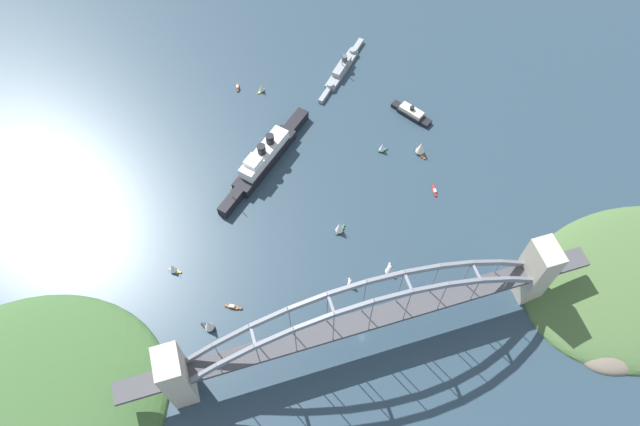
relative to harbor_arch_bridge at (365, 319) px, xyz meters
The scene contains 17 objects.
ground_plane 25.97m from the harbor_arch_bridge, ahead, with size 1400.00×1400.00×0.00m, color #283D4C.
harbor_arch_bridge is the anchor object (origin of this frame).
headland_west_shore 185.40m from the harbor_arch_bridge, behind, with size 154.22×130.10×24.60m.
ocean_liner 134.02m from the harbor_arch_bridge, 99.22° to the left, with size 76.04×69.81×20.66m.
naval_cruiser 205.20m from the harbor_arch_bridge, 74.89° to the left, with size 51.32×54.12×16.88m.
harbor_ferry_steamer 167.03m from the harbor_arch_bridge, 58.82° to the left, with size 21.65×29.17×8.31m.
small_boat_0 205.06m from the harbor_arch_bridge, 96.85° to the left, with size 2.80×7.83×2.66m.
small_boat_1 78.31m from the harbor_arch_bridge, 149.44° to the left, with size 9.33×5.88×2.13m.
small_boat_2 48.00m from the harbor_arch_bridge, 48.85° to the left, with size 6.90×9.38×9.21m.
small_boat_3 117.94m from the harbor_arch_bridge, 142.69° to the left, with size 7.31×6.03×7.66m.
small_boat_4 111.50m from the harbor_arch_bridge, 45.62° to the left, with size 2.77×8.93×1.86m.
small_boat_5 71.14m from the harbor_arch_bridge, 82.51° to the left, with size 8.00×7.02×10.47m.
small_boat_6 195.81m from the harbor_arch_bridge, 92.48° to the left, with size 6.11×4.87×7.49m.
small_boat_7 86.53m from the harbor_arch_bridge, 159.53° to the left, with size 8.27×8.13×11.15m.
small_boat_8 38.19m from the harbor_arch_bridge, 82.62° to the left, with size 4.28×7.26×8.78m.
small_boat_9 136.24m from the harbor_arch_bridge, 54.19° to the left, with size 6.63×10.48×11.54m.
small_boat_10 132.24m from the harbor_arch_bridge, 64.93° to the left, with size 7.08×4.24×8.55m.
Camera 1 is at (-53.49, -96.23, 301.21)m, focal length 32.04 mm.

